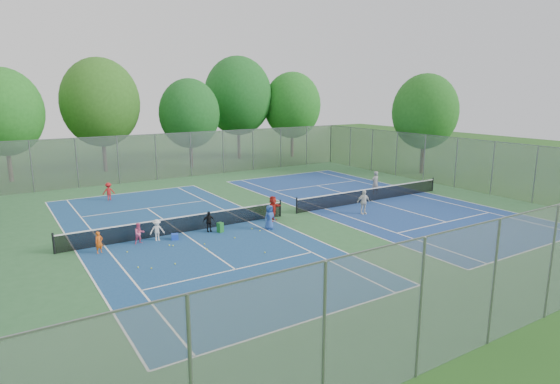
{
  "coord_description": "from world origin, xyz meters",
  "views": [
    {
      "loc": [
        -15.62,
        -23.63,
        7.64
      ],
      "look_at": [
        0.0,
        1.0,
        1.3
      ],
      "focal_mm": 30.0,
      "sensor_mm": 36.0,
      "label": 1
    }
  ],
  "objects_px": {
    "net_left": "(182,225)",
    "ball_crate": "(175,237)",
    "instructor": "(375,183)",
    "net_right": "(372,195)",
    "ball_hopper": "(220,228)"
  },
  "relations": [
    {
      "from": "net_right",
      "to": "instructor",
      "type": "relative_size",
      "value": 7.36
    },
    {
      "from": "net_left",
      "to": "ball_hopper",
      "type": "height_order",
      "value": "net_left"
    },
    {
      "from": "net_left",
      "to": "instructor",
      "type": "bearing_deg",
      "value": 5.71
    },
    {
      "from": "net_left",
      "to": "net_right",
      "type": "height_order",
      "value": "same"
    },
    {
      "from": "net_left",
      "to": "ball_crate",
      "type": "height_order",
      "value": "net_left"
    },
    {
      "from": "net_right",
      "to": "ball_crate",
      "type": "xyz_separation_m",
      "value": [
        -14.74,
        -0.93,
        -0.3
      ]
    },
    {
      "from": "net_right",
      "to": "ball_hopper",
      "type": "bearing_deg",
      "value": -175.06
    },
    {
      "from": "net_left",
      "to": "net_right",
      "type": "xyz_separation_m",
      "value": [
        14.0,
        0.0,
        0.0
      ]
    },
    {
      "from": "net_left",
      "to": "ball_hopper",
      "type": "bearing_deg",
      "value": -30.25
    },
    {
      "from": "net_left",
      "to": "ball_crate",
      "type": "relative_size",
      "value": 36.28
    },
    {
      "from": "ball_hopper",
      "to": "net_right",
      "type": "bearing_deg",
      "value": 4.94
    },
    {
      "from": "net_left",
      "to": "ball_crate",
      "type": "xyz_separation_m",
      "value": [
        -0.74,
        -0.93,
        -0.3
      ]
    },
    {
      "from": "ball_crate",
      "to": "net_left",
      "type": "bearing_deg",
      "value": 51.41
    },
    {
      "from": "ball_hopper",
      "to": "net_left",
      "type": "bearing_deg",
      "value": 149.75
    },
    {
      "from": "net_left",
      "to": "ball_crate",
      "type": "bearing_deg",
      "value": -128.59
    }
  ]
}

